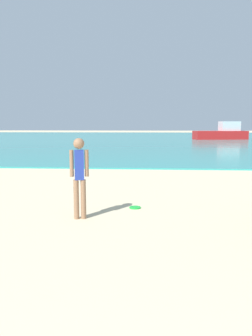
% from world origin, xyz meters
% --- Properties ---
extents(water, '(160.00, 60.00, 0.06)m').
position_xyz_m(water, '(0.00, 44.60, 0.03)').
color(water, teal).
rests_on(water, ground).
extents(person_standing, '(0.36, 0.21, 1.57)m').
position_xyz_m(person_standing, '(-1.09, 7.51, 0.90)').
color(person_standing, '#936B4C').
rests_on(person_standing, ground).
extents(frisbee, '(0.25, 0.25, 0.03)m').
position_xyz_m(frisbee, '(-0.05, 8.39, 0.01)').
color(frisbee, green).
rests_on(frisbee, ground).
extents(boat_far, '(6.54, 3.20, 2.13)m').
position_xyz_m(boat_far, '(9.05, 41.41, 0.80)').
color(boat_far, red).
rests_on(boat_far, water).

